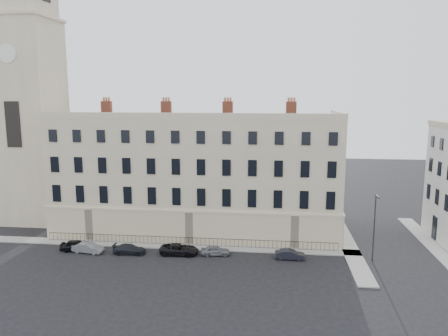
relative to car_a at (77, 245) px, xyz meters
The scene contains 14 objects.
ground 18.68m from the car_a, ahead, with size 160.00×160.00×0.00m, color black.
terrace 17.26m from the car_a, 37.55° to the left, with size 36.22×12.22×17.00m.
church_tower 24.35m from the car_a, 134.50° to the left, with size 8.00×8.13×44.00m.
pavement_terrace 8.95m from the car_a, 17.49° to the left, with size 48.00×2.00×0.12m, color gray.
pavement_east_return 32.03m from the car_a, 10.22° to the left, with size 2.00×24.00×0.12m, color gray.
pavement_adjacent 42.23m from the car_a, 10.49° to the left, with size 2.00×20.00×0.12m, color gray.
railings 12.90m from the car_a, 13.84° to the left, with size 35.00×0.04×0.96m.
car_a is the anchor object (origin of this frame).
car_b 1.58m from the car_a, 15.00° to the right, with size 1.25×3.59×1.18m, color slate.
car_c 6.35m from the car_a, ahead, with size 1.52×3.75×1.09m, color black.
car_d 12.01m from the car_a, ahead, with size 2.02×4.39×1.22m, color black.
car_e 16.12m from the car_a, ahead, with size 1.31×3.26×1.11m, color slate.
car_f 24.44m from the car_a, ahead, with size 1.16×3.33×1.10m, color black.
streetlamp 33.49m from the car_a, ahead, with size 0.24×1.64×7.58m.
Camera 1 is at (3.81, -43.67, 18.05)m, focal length 35.00 mm.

